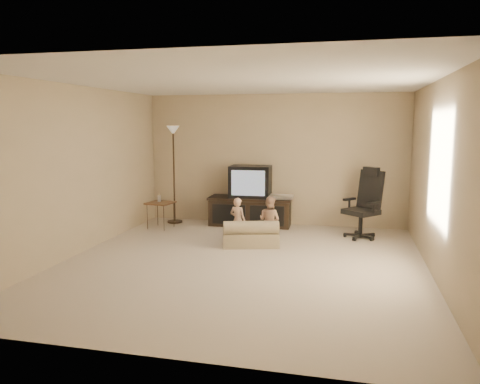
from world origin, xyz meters
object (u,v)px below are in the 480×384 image
(office_chair, at_px, (364,213))
(toddler_right, at_px, (270,220))
(toddler_left, at_px, (238,221))
(side_table, at_px, (160,203))
(floor_lamp, at_px, (173,152))
(tv_stand, at_px, (251,201))
(child_sofa, at_px, (251,235))

(office_chair, bearing_deg, toddler_right, -112.20)
(toddler_left, bearing_deg, office_chair, -139.48)
(side_table, distance_m, toddler_right, 2.28)
(toddler_left, bearing_deg, floor_lamp, -22.60)
(floor_lamp, bearing_deg, toddler_left, -39.34)
(office_chair, relative_size, toddler_left, 1.59)
(floor_lamp, bearing_deg, tv_stand, 4.13)
(side_table, relative_size, toddler_right, 0.86)
(office_chair, height_order, child_sofa, office_chair)
(toddler_right, bearing_deg, office_chair, -130.03)
(child_sofa, xyz_separation_m, toddler_right, (0.26, 0.23, 0.21))
(tv_stand, height_order, toddler_left, tv_stand)
(office_chair, height_order, side_table, office_chair)
(side_table, bearing_deg, tv_stand, 22.15)
(floor_lamp, distance_m, toddler_left, 2.30)
(tv_stand, distance_m, toddler_right, 1.44)
(child_sofa, distance_m, toddler_right, 0.41)
(floor_lamp, xyz_separation_m, child_sofa, (1.84, -1.43, -1.21))
(floor_lamp, distance_m, toddler_right, 2.62)
(tv_stand, xyz_separation_m, child_sofa, (0.33, -1.54, -0.30))
(tv_stand, bearing_deg, child_sofa, -79.96)
(side_table, bearing_deg, floor_lamp, 82.29)
(tv_stand, height_order, toddler_right, tv_stand)
(tv_stand, xyz_separation_m, floor_lamp, (-1.51, -0.11, 0.91))
(toddler_right, bearing_deg, floor_lamp, -7.10)
(side_table, xyz_separation_m, child_sofa, (1.91, -0.90, -0.30))
(child_sofa, bearing_deg, toddler_left, 137.71)
(tv_stand, bearing_deg, floor_lamp, -177.80)
(office_chair, relative_size, child_sofa, 1.23)
(toddler_right, bearing_deg, child_sofa, 63.84)
(tv_stand, distance_m, toddler_left, 1.43)
(tv_stand, xyz_separation_m, side_table, (-1.59, -0.65, -0.00))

